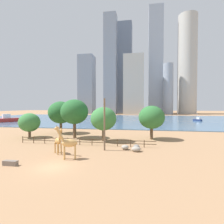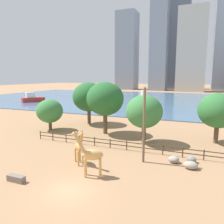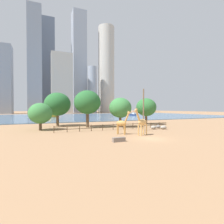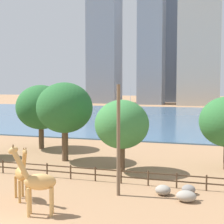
{
  "view_description": "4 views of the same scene",
  "coord_description": "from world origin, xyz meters",
  "px_view_note": "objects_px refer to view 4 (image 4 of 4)",
  "views": [
    {
      "loc": [
        10.38,
        -19.24,
        7.3
      ],
      "look_at": [
        2.06,
        30.25,
        5.64
      ],
      "focal_mm": 28.0,
      "sensor_mm": 36.0,
      "label": 1
    },
    {
      "loc": [
        10.02,
        -14.79,
        9.77
      ],
      "look_at": [
        -3.02,
        17.59,
        4.08
      ],
      "focal_mm": 35.0,
      "sensor_mm": 36.0,
      "label": 2
    },
    {
      "loc": [
        -15.63,
        -21.86,
        4.59
      ],
      "look_at": [
        3.83,
        24.16,
        3.51
      ],
      "focal_mm": 28.0,
      "sensor_mm": 36.0,
      "label": 3
    },
    {
      "loc": [
        11.63,
        -16.24,
        8.47
      ],
      "look_at": [
        1.38,
        16.93,
        5.84
      ],
      "focal_mm": 55.0,
      "sensor_mm": 36.0,
      "label": 4
    }
  ],
  "objects_px": {
    "utility_pole": "(118,140)",
    "tree_left_small": "(65,108)",
    "boulder_by_pole": "(186,196)",
    "tree_right_tall": "(122,124)",
    "giraffe_companion": "(21,174)",
    "boulder_small": "(189,189)",
    "tree_left_large": "(41,107)",
    "boulder_near_fence": "(163,190)",
    "giraffe_tall": "(37,182)",
    "boat_tug": "(130,112)"
  },
  "relations": [
    {
      "from": "utility_pole",
      "to": "tree_left_small",
      "type": "distance_m",
      "value": 13.75
    },
    {
      "from": "boulder_by_pole",
      "to": "tree_right_tall",
      "type": "height_order",
      "value": "tree_right_tall"
    },
    {
      "from": "giraffe_companion",
      "to": "boulder_small",
      "type": "relative_size",
      "value": 3.94
    },
    {
      "from": "boulder_by_pole",
      "to": "utility_pole",
      "type": "bearing_deg",
      "value": -179.8
    },
    {
      "from": "tree_left_large",
      "to": "boulder_near_fence",
      "type": "bearing_deg",
      "value": -38.54
    },
    {
      "from": "boulder_small",
      "to": "utility_pole",
      "type": "bearing_deg",
      "value": -160.06
    },
    {
      "from": "giraffe_tall",
      "to": "boulder_near_fence",
      "type": "relative_size",
      "value": 3.9
    },
    {
      "from": "giraffe_tall",
      "to": "tree_right_tall",
      "type": "height_order",
      "value": "tree_right_tall"
    },
    {
      "from": "giraffe_companion",
      "to": "tree_right_tall",
      "type": "height_order",
      "value": "tree_right_tall"
    },
    {
      "from": "boulder_by_pole",
      "to": "tree_right_tall",
      "type": "distance_m",
      "value": 10.98
    },
    {
      "from": "utility_pole",
      "to": "tree_left_large",
      "type": "height_order",
      "value": "tree_left_large"
    },
    {
      "from": "tree_right_tall",
      "to": "tree_left_small",
      "type": "bearing_deg",
      "value": 159.98
    },
    {
      "from": "giraffe_companion",
      "to": "boulder_by_pole",
      "type": "height_order",
      "value": "giraffe_companion"
    },
    {
      "from": "giraffe_companion",
      "to": "tree_left_large",
      "type": "height_order",
      "value": "tree_left_large"
    },
    {
      "from": "giraffe_tall",
      "to": "boulder_near_fence",
      "type": "bearing_deg",
      "value": -157.51
    },
    {
      "from": "tree_left_large",
      "to": "utility_pole",
      "type": "bearing_deg",
      "value": -46.01
    },
    {
      "from": "tree_left_large",
      "to": "giraffe_companion",
      "type": "bearing_deg",
      "value": -65.1
    },
    {
      "from": "giraffe_tall",
      "to": "boulder_by_pole",
      "type": "bearing_deg",
      "value": -168.57
    },
    {
      "from": "utility_pole",
      "to": "tree_right_tall",
      "type": "bearing_deg",
      "value": 103.54
    },
    {
      "from": "boulder_by_pole",
      "to": "boat_tug",
      "type": "distance_m",
      "value": 66.52
    },
    {
      "from": "boulder_small",
      "to": "boat_tug",
      "type": "distance_m",
      "value": 64.75
    },
    {
      "from": "giraffe_companion",
      "to": "utility_pole",
      "type": "height_order",
      "value": "utility_pole"
    },
    {
      "from": "giraffe_tall",
      "to": "boat_tug",
      "type": "relative_size",
      "value": 0.51
    },
    {
      "from": "tree_left_large",
      "to": "tree_right_tall",
      "type": "bearing_deg",
      "value": -32.34
    },
    {
      "from": "tree_left_small",
      "to": "boat_tug",
      "type": "bearing_deg",
      "value": 96.34
    },
    {
      "from": "giraffe_tall",
      "to": "boulder_by_pole",
      "type": "height_order",
      "value": "giraffe_tall"
    },
    {
      "from": "boulder_near_fence",
      "to": "boulder_by_pole",
      "type": "height_order",
      "value": "boulder_by_pole"
    },
    {
      "from": "utility_pole",
      "to": "tree_right_tall",
      "type": "relative_size",
      "value": 1.21
    },
    {
      "from": "giraffe_companion",
      "to": "boulder_small",
      "type": "xyz_separation_m",
      "value": [
        11.72,
        5.14,
        -1.6
      ]
    },
    {
      "from": "giraffe_companion",
      "to": "boat_tug",
      "type": "bearing_deg",
      "value": 142.29
    },
    {
      "from": "giraffe_companion",
      "to": "tree_right_tall",
      "type": "xyz_separation_m",
      "value": [
        4.76,
        10.62,
        2.71
      ]
    },
    {
      "from": "giraffe_companion",
      "to": "boulder_by_pole",
      "type": "xyz_separation_m",
      "value": [
        11.71,
        3.27,
        -1.55
      ]
    },
    {
      "from": "giraffe_tall",
      "to": "utility_pole",
      "type": "bearing_deg",
      "value": -145.28
    },
    {
      "from": "boulder_small",
      "to": "tree_left_large",
      "type": "bearing_deg",
      "value": 145.59
    },
    {
      "from": "boulder_near_fence",
      "to": "boulder_by_pole",
      "type": "bearing_deg",
      "value": -29.58
    },
    {
      "from": "tree_right_tall",
      "to": "boat_tug",
      "type": "distance_m",
      "value": 57.65
    },
    {
      "from": "giraffe_tall",
      "to": "boulder_small",
      "type": "relative_size",
      "value": 4.42
    },
    {
      "from": "tree_right_tall",
      "to": "boat_tug",
      "type": "height_order",
      "value": "boat_tug"
    },
    {
      "from": "boulder_by_pole",
      "to": "tree_left_small",
      "type": "relative_size",
      "value": 0.17
    },
    {
      "from": "boat_tug",
      "to": "tree_left_small",
      "type": "bearing_deg",
      "value": -18.99
    },
    {
      "from": "tree_left_large",
      "to": "tree_right_tall",
      "type": "relative_size",
      "value": 1.21
    },
    {
      "from": "tree_right_tall",
      "to": "boat_tug",
      "type": "relative_size",
      "value": 0.77
    },
    {
      "from": "tree_left_large",
      "to": "tree_right_tall",
      "type": "distance_m",
      "value": 16.27
    },
    {
      "from": "boulder_small",
      "to": "giraffe_tall",
      "type": "bearing_deg",
      "value": -140.92
    },
    {
      "from": "tree_left_large",
      "to": "tree_left_small",
      "type": "xyz_separation_m",
      "value": [
        6.3,
        -5.98,
        0.4
      ]
    },
    {
      "from": "boulder_near_fence",
      "to": "tree_left_small",
      "type": "xyz_separation_m",
      "value": [
        -12.51,
        8.99,
        5.62
      ]
    },
    {
      "from": "tree_right_tall",
      "to": "giraffe_companion",
      "type": "bearing_deg",
      "value": -114.14
    },
    {
      "from": "boulder_near_fence",
      "to": "tree_left_small",
      "type": "height_order",
      "value": "tree_left_small"
    },
    {
      "from": "boulder_small",
      "to": "giraffe_companion",
      "type": "bearing_deg",
      "value": -156.33
    },
    {
      "from": "boulder_by_pole",
      "to": "tree_left_small",
      "type": "height_order",
      "value": "tree_left_small"
    }
  ]
}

